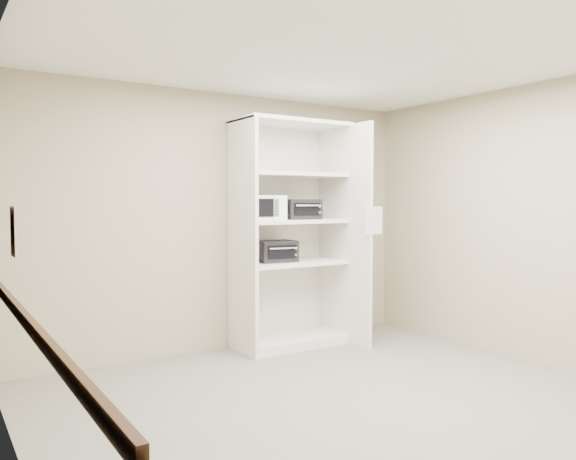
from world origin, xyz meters
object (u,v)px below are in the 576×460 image
toaster_oven_lower (275,251)px  microwave (262,208)px  toaster_oven_upper (301,209)px  shelving_unit (294,241)px

toaster_oven_lower → microwave: bearing=-173.2°
toaster_oven_upper → toaster_oven_lower: 0.53m
shelving_unit → toaster_oven_upper: shelving_unit is taller
microwave → toaster_oven_upper: (0.44, -0.07, -0.02)m
shelving_unit → toaster_oven_upper: (0.05, -0.06, 0.35)m
shelving_unit → toaster_oven_upper: size_ratio=6.41×
microwave → shelving_unit: bearing=0.1°
microwave → toaster_oven_lower: 0.50m
microwave → toaster_oven_upper: microwave is taller
microwave → toaster_oven_upper: 0.45m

